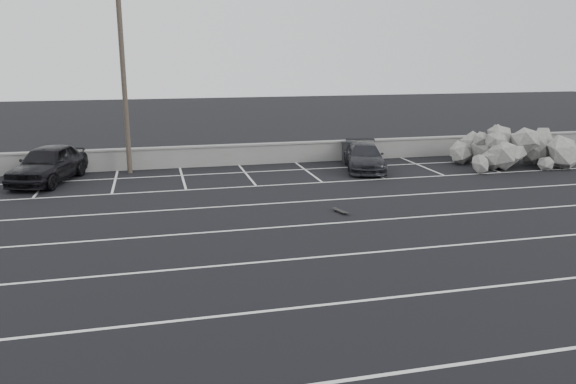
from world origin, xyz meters
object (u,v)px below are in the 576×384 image
object	(u,v)px
car_right	(364,157)
trash_bin	(348,151)
riprap_pile	(505,154)
skateboard	(341,211)
car_left	(48,164)
utility_pole	(124,78)

from	to	relation	value
car_right	trash_bin	distance (m)	2.34
riprap_pile	skateboard	xyz separation A→B (m)	(-11.15, -6.55, -0.52)
riprap_pile	car_left	bearing A→B (deg)	176.64
car_right	utility_pole	world-z (taller)	utility_pole
utility_pole	riprap_pile	world-z (taller)	utility_pole
skateboard	car_left	bearing A→B (deg)	126.70
car_right	riprap_pile	xyz separation A→B (m)	(7.49, -0.56, -0.05)
utility_pole	car_right	bearing A→B (deg)	-9.80
car_right	utility_pole	bearing A→B (deg)	-174.92
car_right	riprap_pile	size ratio (longest dim) A/B	0.70
car_right	trash_bin	bearing A→B (deg)	105.05
car_right	skateboard	bearing A→B (deg)	-102.31
trash_bin	riprap_pile	size ratio (longest dim) A/B	0.17
riprap_pile	skateboard	distance (m)	12.94
car_right	utility_pole	xyz separation A→B (m)	(-11.22, 1.94, 3.85)
utility_pole	skateboard	xyz separation A→B (m)	(7.56, -9.05, -4.42)
car_left	utility_pole	bearing A→B (deg)	36.85
car_left	skateboard	bearing A→B (deg)	-18.02
car_right	skateboard	xyz separation A→B (m)	(-3.65, -7.12, -0.57)
utility_pole	trash_bin	xyz separation A→B (m)	(11.21, 0.40, -3.95)
trash_bin	skateboard	size ratio (longest dim) A/B	1.51
car_left	utility_pole	world-z (taller)	utility_pole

